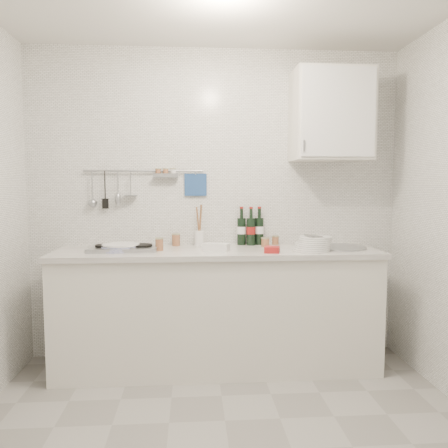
% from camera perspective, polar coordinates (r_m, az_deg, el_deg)
% --- Properties ---
extents(back_wall, '(3.00, 0.02, 2.50)m').
position_cam_1_polar(back_wall, '(3.59, -1.16, 2.59)').
color(back_wall, silver).
rests_on(back_wall, floor).
extents(counter, '(2.44, 0.64, 0.96)m').
position_cam_1_polar(counter, '(3.43, -0.76, -11.41)').
color(counter, silver).
rests_on(counter, floor).
extents(wall_rail, '(0.98, 0.09, 0.34)m').
position_cam_1_polar(wall_rail, '(3.57, -10.78, 5.31)').
color(wall_rail, '#93969B').
rests_on(wall_rail, back_wall).
extents(wall_cabinet, '(0.60, 0.38, 0.70)m').
position_cam_1_polar(wall_cabinet, '(3.61, 13.82, 13.60)').
color(wall_cabinet, silver).
rests_on(wall_cabinet, back_wall).
extents(plate_stack_hob, '(0.30, 0.30, 0.05)m').
position_cam_1_polar(plate_stack_hob, '(3.33, -13.50, -2.99)').
color(plate_stack_hob, '#464EA0').
rests_on(plate_stack_hob, counter).
extents(plate_stack_sink, '(0.30, 0.29, 0.11)m').
position_cam_1_polar(plate_stack_sink, '(3.33, 11.57, -2.52)').
color(plate_stack_sink, white).
rests_on(plate_stack_sink, counter).
extents(wine_bottles, '(0.22, 0.10, 0.31)m').
position_cam_1_polar(wine_bottles, '(3.57, 3.50, -0.26)').
color(wine_bottles, black).
rests_on(wine_bottles, counter).
extents(butter_dish, '(0.21, 0.16, 0.06)m').
position_cam_1_polar(butter_dish, '(3.24, -1.05, -3.03)').
color(butter_dish, white).
rests_on(butter_dish, counter).
extents(strawberry_punnet, '(0.13, 0.13, 0.04)m').
position_cam_1_polar(strawberry_punnet, '(3.17, 6.30, -3.34)').
color(strawberry_punnet, '#AE1321').
rests_on(strawberry_punnet, counter).
extents(utensil_crock, '(0.08, 0.08, 0.33)m').
position_cam_1_polar(utensil_crock, '(3.52, -3.25, -1.58)').
color(utensil_crock, white).
rests_on(utensil_crock, counter).
extents(jar_a, '(0.07, 0.07, 0.10)m').
position_cam_1_polar(jar_a, '(3.53, -6.29, -2.03)').
color(jar_a, '#905A39').
rests_on(jar_a, counter).
extents(jar_b, '(0.06, 0.06, 0.07)m').
position_cam_1_polar(jar_b, '(3.61, 6.73, -2.09)').
color(jar_b, '#905A39').
rests_on(jar_b, counter).
extents(jar_c, '(0.07, 0.07, 0.07)m').
position_cam_1_polar(jar_c, '(3.47, 5.41, -2.36)').
color(jar_c, '#905A39').
rests_on(jar_c, counter).
extents(jar_d, '(0.06, 0.06, 0.10)m').
position_cam_1_polar(jar_d, '(3.29, -8.45, -2.61)').
color(jar_d, '#905A39').
rests_on(jar_d, counter).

